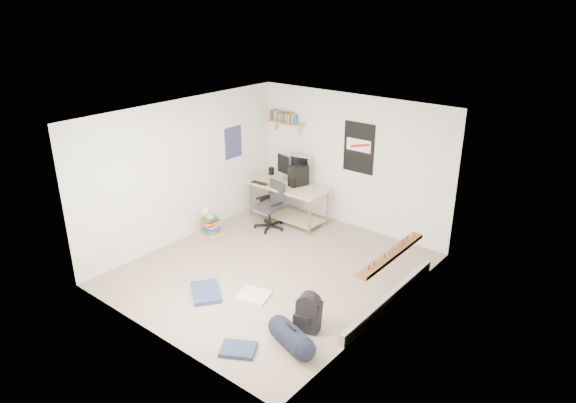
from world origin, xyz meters
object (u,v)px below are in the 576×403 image
Objects in this scene: desk at (288,203)px; backpack at (308,316)px; duffel_bag at (291,338)px; office_chair at (269,204)px; book_stack at (211,226)px.

desk is 3.51m from backpack.
desk reaches higher than backpack.
desk is 3.89m from duffel_bag.
desk is at bearing 116.75° from backpack.
desk is 2.73× the size of duffel_bag.
backpack is (2.46, -2.06, -0.29)m from office_chair.
backpack is 0.45m from duffel_bag.
office_chair reaches higher than desk.
backpack is 3.37m from book_stack.
backpack is at bearing -20.77° from book_stack.
office_chair reaches higher than backpack.
desk is 3.71× the size of backpack.
office_chair is 1.57× the size of duffel_bag.
book_stack is at bearing 142.63° from backpack.
desk reaches higher than duffel_bag.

